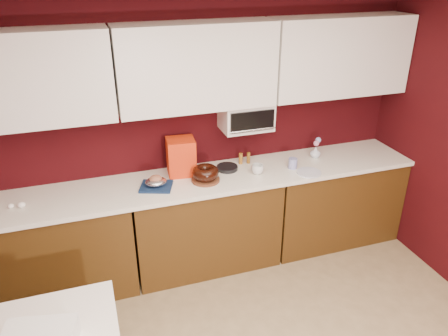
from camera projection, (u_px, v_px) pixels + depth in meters
name	position (u px, v px, depth m)	size (l,w,h in m)	color
ceiling	(351.00, 6.00, 1.49)	(4.00, 4.50, 0.02)	white
wall_back	(194.00, 129.00, 3.96)	(4.00, 0.02, 2.50)	#33070A
base_cabinet_left	(53.00, 250.00, 3.67)	(1.31, 0.58, 0.86)	#452A0D
base_cabinet_center	(205.00, 223.00, 4.05)	(1.31, 0.58, 0.86)	#452A0D
base_cabinet_right	(331.00, 200.00, 4.43)	(1.31, 0.58, 0.86)	#452A0D
countertop	(204.00, 180.00, 3.85)	(4.00, 0.62, 0.04)	white
upper_cabinet_left	(20.00, 80.00, 3.18)	(1.31, 0.33, 0.70)	white
upper_cabinet_center	(197.00, 67.00, 3.56)	(1.31, 0.33, 0.70)	white
upper_cabinet_right	(339.00, 56.00, 3.94)	(1.31, 0.33, 0.70)	white
toaster_oven	(246.00, 116.00, 3.91)	(0.45, 0.30, 0.25)	white
toaster_oven_door	(252.00, 121.00, 3.77)	(0.40, 0.02, 0.18)	black
toaster_oven_handle	(253.00, 130.00, 3.79)	(0.02, 0.02, 0.42)	silver
cake_base	(206.00, 180.00, 3.79)	(0.25, 0.25, 0.02)	brown
bundt_cake	(205.00, 173.00, 3.76)	(0.23, 0.23, 0.09)	black
navy_towel	(156.00, 186.00, 3.68)	(0.26, 0.22, 0.02)	#132749
foil_ham_nest	(156.00, 182.00, 3.66)	(0.18, 0.15, 0.07)	silver
roasted_ham	(156.00, 179.00, 3.65)	(0.11, 0.09, 0.07)	#9F6248
pandoro_box	(181.00, 157.00, 3.86)	(0.24, 0.22, 0.33)	red
dark_pan	(227.00, 168.00, 3.99)	(0.19, 0.19, 0.03)	black
coffee_mug	(258.00, 168.00, 3.90)	(0.09, 0.09, 0.10)	silver
blue_jar	(293.00, 163.00, 4.01)	(0.08, 0.08, 0.10)	navy
flower_vase	(315.00, 152.00, 4.22)	(0.08, 0.08, 0.12)	silver
flower_pink	(316.00, 143.00, 4.18)	(0.05, 0.05, 0.05)	pink
flower_blue	(318.00, 140.00, 4.20)	(0.05, 0.05, 0.05)	#8C9EE0
china_plate	(309.00, 173.00, 3.93)	(0.22, 0.22, 0.01)	silver
amber_bottle	(241.00, 159.00, 4.09)	(0.04, 0.04, 0.11)	#90591A
egg_left	(21.00, 205.00, 3.38)	(0.06, 0.05, 0.05)	white
egg_right	(11.00, 206.00, 3.37)	(0.05, 0.04, 0.04)	white
amber_bottle_tall	(248.00, 158.00, 4.10)	(0.03, 0.03, 0.11)	brown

